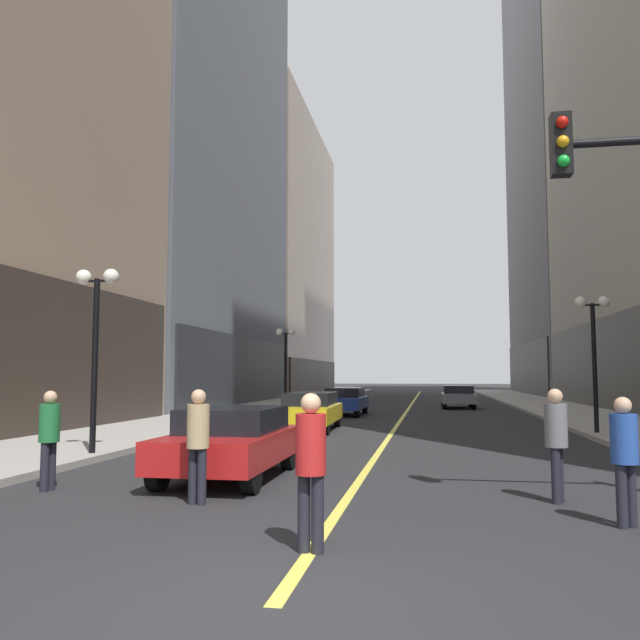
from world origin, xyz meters
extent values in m
plane|color=#262628|center=(0.00, 35.00, 0.00)|extent=(200.00, 200.00, 0.00)
cube|color=#9E9991|center=(-8.25, 35.00, 0.07)|extent=(4.50, 78.00, 0.15)
cube|color=#9E9991|center=(8.25, 35.00, 0.07)|extent=(4.50, 78.00, 0.15)
cube|color=#E5D64C|center=(0.00, 35.00, 0.00)|extent=(0.16, 70.00, 0.01)
cube|color=#332A23|center=(-10.60, 11.00, 2.50)|extent=(0.50, 20.90, 5.00)
cube|color=slate|center=(-17.64, 34.50, 18.18)|extent=(14.27, 24.00, 36.36)
cube|color=#212327|center=(-10.60, 34.50, 2.18)|extent=(0.50, 22.80, 4.36)
cube|color=gray|center=(-16.97, 60.00, 14.27)|extent=(12.94, 26.00, 28.54)
cube|color=#332A23|center=(-10.60, 60.00, 1.71)|extent=(0.50, 24.70, 3.43)
cube|color=#403C35|center=(10.60, 34.50, 2.50)|extent=(0.50, 22.80, 5.00)
cube|color=gray|center=(18.44, 60.00, 27.53)|extent=(15.88, 26.00, 55.06)
cube|color=#2C2C2E|center=(10.60, 60.00, 2.50)|extent=(0.50, 24.70, 5.00)
cube|color=#B21919|center=(-2.40, 6.33, 0.59)|extent=(1.86, 4.02, 0.55)
cube|color=black|center=(-2.40, 6.53, 1.07)|extent=(1.64, 2.25, 0.50)
cylinder|color=black|center=(-1.59, 4.92, 0.32)|extent=(0.22, 0.64, 0.64)
cylinder|color=black|center=(-3.21, 4.92, 0.32)|extent=(0.22, 0.64, 0.64)
cylinder|color=black|center=(-1.59, 7.73, 0.32)|extent=(0.22, 0.64, 0.64)
cylinder|color=black|center=(-3.21, 7.73, 0.32)|extent=(0.22, 0.64, 0.64)
cube|color=yellow|center=(-2.91, 16.94, 0.59)|extent=(1.97, 4.76, 0.55)
cube|color=black|center=(-2.92, 17.18, 1.07)|extent=(1.69, 2.69, 0.50)
cylinder|color=black|center=(-2.06, 15.31, 0.32)|extent=(0.24, 0.65, 0.64)
cylinder|color=black|center=(-3.66, 15.27, 0.32)|extent=(0.24, 0.65, 0.64)
cylinder|color=black|center=(-2.16, 18.61, 0.32)|extent=(0.24, 0.65, 0.64)
cylinder|color=black|center=(-3.76, 18.57, 0.32)|extent=(0.24, 0.65, 0.64)
cube|color=navy|center=(-2.81, 25.48, 0.59)|extent=(1.92, 4.33, 0.55)
cube|color=black|center=(-2.81, 25.69, 1.07)|extent=(1.67, 2.44, 0.50)
cylinder|color=black|center=(-2.03, 23.96, 0.32)|extent=(0.23, 0.64, 0.64)
cylinder|color=black|center=(-3.64, 23.98, 0.32)|extent=(0.23, 0.64, 0.64)
cylinder|color=black|center=(-1.98, 26.97, 0.32)|extent=(0.23, 0.64, 0.64)
cylinder|color=black|center=(-3.59, 27.00, 0.32)|extent=(0.23, 0.64, 0.64)
cube|color=slate|center=(2.83, 33.28, 0.59)|extent=(1.91, 4.41, 0.55)
cube|color=black|center=(2.83, 33.06, 1.07)|extent=(1.67, 2.48, 0.50)
cylinder|color=black|center=(2.00, 34.81, 0.32)|extent=(0.23, 0.64, 0.64)
cylinder|color=black|center=(3.63, 34.82, 0.32)|extent=(0.23, 0.64, 0.64)
cylinder|color=black|center=(2.04, 31.74, 0.32)|extent=(0.23, 0.64, 0.64)
cylinder|color=black|center=(3.66, 31.75, 0.32)|extent=(0.23, 0.64, 0.64)
cylinder|color=black|center=(-0.07, 1.70, 0.42)|extent=(0.14, 0.14, 0.84)
cylinder|color=black|center=(0.09, 1.68, 0.42)|extent=(0.14, 0.14, 0.84)
cylinder|color=#B21E1E|center=(0.01, 1.69, 1.18)|extent=(0.39, 0.39, 0.67)
sphere|color=tan|center=(0.01, 1.69, 1.63)|extent=(0.23, 0.23, 0.23)
cylinder|color=black|center=(-2.09, 3.98, 0.42)|extent=(0.14, 0.14, 0.84)
cylinder|color=black|center=(-2.25, 4.02, 0.42)|extent=(0.14, 0.14, 0.84)
cylinder|color=tan|center=(-2.17, 4.00, 1.17)|extent=(0.41, 0.41, 0.66)
sphere|color=tan|center=(-2.17, 4.00, 1.61)|extent=(0.23, 0.23, 0.23)
cylinder|color=black|center=(3.84, 3.57, 0.40)|extent=(0.14, 0.14, 0.81)
cylinder|color=black|center=(3.71, 3.48, 0.40)|extent=(0.14, 0.14, 0.81)
cylinder|color=#234799|center=(3.78, 3.52, 1.12)|extent=(0.47, 0.47, 0.64)
sphere|color=tan|center=(3.78, 3.52, 1.55)|extent=(0.22, 0.22, 0.22)
cylinder|color=black|center=(-5.04, 4.72, 0.41)|extent=(0.14, 0.14, 0.81)
cylinder|color=black|center=(-5.07, 4.56, 0.41)|extent=(0.14, 0.14, 0.81)
cylinder|color=#1E6633|center=(-5.05, 4.64, 1.13)|extent=(0.40, 0.40, 0.64)
sphere|color=tan|center=(-5.05, 4.64, 1.57)|extent=(0.22, 0.22, 0.22)
cylinder|color=black|center=(3.18, 4.96, 0.42)|extent=(0.14, 0.14, 0.84)
cylinder|color=black|center=(3.25, 5.11, 0.42)|extent=(0.14, 0.14, 0.84)
cylinder|color=slate|center=(3.21, 5.04, 1.17)|extent=(0.45, 0.45, 0.66)
sphere|color=tan|center=(3.21, 5.04, 1.62)|extent=(0.23, 0.23, 0.23)
cube|color=black|center=(3.20, 3.92, 5.20)|extent=(0.28, 0.24, 0.90)
sphere|color=red|center=(3.20, 3.78, 5.48)|extent=(0.17, 0.17, 0.17)
sphere|color=orange|center=(3.20, 3.78, 5.20)|extent=(0.17, 0.17, 0.17)
sphere|color=green|center=(3.20, 3.78, 4.92)|extent=(0.17, 0.17, 0.17)
cylinder|color=black|center=(-6.40, 8.48, 2.10)|extent=(0.14, 0.14, 4.20)
cylinder|color=black|center=(-6.40, 8.48, 4.15)|extent=(0.80, 0.06, 0.06)
sphere|color=white|center=(-6.75, 8.48, 4.25)|extent=(0.36, 0.36, 0.36)
sphere|color=white|center=(-6.05, 8.48, 4.25)|extent=(0.36, 0.36, 0.36)
cylinder|color=black|center=(-6.40, 28.37, 2.10)|extent=(0.14, 0.14, 4.20)
cylinder|color=black|center=(-6.40, 28.37, 4.15)|extent=(0.80, 0.06, 0.06)
sphere|color=white|center=(-6.75, 28.37, 4.25)|extent=(0.36, 0.36, 0.36)
sphere|color=white|center=(-6.05, 28.37, 4.25)|extent=(0.36, 0.36, 0.36)
cylinder|color=black|center=(6.40, 16.04, 2.10)|extent=(0.14, 0.14, 4.20)
cylinder|color=black|center=(6.40, 16.04, 4.15)|extent=(0.80, 0.06, 0.06)
sphere|color=white|center=(6.05, 16.04, 4.25)|extent=(0.36, 0.36, 0.36)
sphere|color=white|center=(6.75, 16.04, 4.25)|extent=(0.36, 0.36, 0.36)
camera|label=1|loc=(1.34, -5.41, 1.95)|focal=36.12mm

